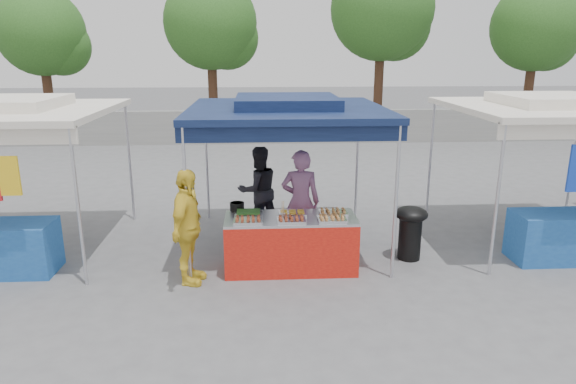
{
  "coord_description": "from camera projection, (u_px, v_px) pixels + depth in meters",
  "views": [
    {
      "loc": [
        -0.46,
        -7.49,
        3.31
      ],
      "look_at": [
        0.0,
        0.6,
        1.05
      ],
      "focal_mm": 32.0,
      "sensor_mm": 36.0,
      "label": 1
    }
  ],
  "objects": [
    {
      "name": "food_tray_fr",
      "position": [
        332.0,
        219.0,
        7.59
      ],
      "size": [
        0.42,
        0.3,
        0.07
      ],
      "color": "silver",
      "rests_on": "vendor_table"
    },
    {
      "name": "crate_right",
      "position": [
        300.0,
        242.0,
        8.74
      ],
      "size": [
        0.48,
        0.34,
        0.29
      ],
      "primitive_type": "cube",
      "color": "#1439A9",
      "rests_on": "ground_plane"
    },
    {
      "name": "skewer_cup",
      "position": [
        283.0,
        217.0,
        7.63
      ],
      "size": [
        0.09,
        0.09,
        0.11
      ],
      "primitive_type": "cylinder",
      "color": "silver",
      "rests_on": "vendor_table"
    },
    {
      "name": "vendor_table",
      "position": [
        291.0,
        243.0,
        7.91
      ],
      "size": [
        2.0,
        0.8,
        0.85
      ],
      "color": "red",
      "rests_on": "ground_plane"
    },
    {
      "name": "tree_2",
      "position": [
        385.0,
        13.0,
        19.68
      ],
      "size": [
        3.95,
        3.95,
        6.8
      ],
      "color": "#43281A",
      "rests_on": "ground_plane"
    },
    {
      "name": "customer_person",
      "position": [
        188.0,
        227.0,
        7.33
      ],
      "size": [
        0.6,
        1.06,
        1.7
      ],
      "primitive_type": "imported",
      "rotation": [
        0.0,
        0.0,
        1.37
      ],
      "color": "yellow",
      "rests_on": "ground_plane"
    },
    {
      "name": "main_canopy",
      "position": [
        287.0,
        109.0,
        8.42
      ],
      "size": [
        3.2,
        3.2,
        2.57
      ],
      "color": "silver",
      "rests_on": "ground_plane"
    },
    {
      "name": "tree_3",
      "position": [
        539.0,
        30.0,
        19.83
      ],
      "size": [
        3.49,
        3.42,
        5.88
      ],
      "color": "#43281A",
      "rests_on": "ground_plane"
    },
    {
      "name": "cooking_pot",
      "position": [
        237.0,
        207.0,
        8.09
      ],
      "size": [
        0.23,
        0.23,
        0.13
      ],
      "primitive_type": "cylinder",
      "color": "black",
      "rests_on": "vendor_table"
    },
    {
      "name": "wok_burner",
      "position": [
        410.0,
        228.0,
        8.28
      ],
      "size": [
        0.53,
        0.53,
        0.89
      ],
      "rotation": [
        0.0,
        0.0,
        -0.28
      ],
      "color": "black",
      "rests_on": "ground_plane"
    },
    {
      "name": "back_wall",
      "position": [
        272.0,
        127.0,
        18.54
      ],
      "size": [
        40.0,
        0.25,
        1.2
      ],
      "primitive_type": "cube",
      "color": "gray",
      "rests_on": "ground_plane"
    },
    {
      "name": "neighbor_stall_right",
      "position": [
        559.0,
        156.0,
        8.49
      ],
      "size": [
        3.2,
        3.2,
        2.57
      ],
      "color": "silver",
      "rests_on": "ground_plane"
    },
    {
      "name": "food_tray_br",
      "position": [
        333.0,
        213.0,
        7.89
      ],
      "size": [
        0.42,
        0.3,
        0.07
      ],
      "color": "silver",
      "rests_on": "vendor_table"
    },
    {
      "name": "crate_stacked",
      "position": [
        300.0,
        226.0,
        8.67
      ],
      "size": [
        0.47,
        0.33,
        0.28
      ],
      "primitive_type": "cube",
      "color": "#1439A9",
      "rests_on": "crate_right"
    },
    {
      "name": "crate_left",
      "position": [
        269.0,
        246.0,
        8.54
      ],
      "size": [
        0.53,
        0.37,
        0.32
      ],
      "primitive_type": "cube",
      "color": "#1439A9",
      "rests_on": "ground_plane"
    },
    {
      "name": "tree_1",
      "position": [
        214.0,
        27.0,
        19.45
      ],
      "size": [
        3.56,
        3.51,
        6.04
      ],
      "color": "#43281A",
      "rests_on": "ground_plane"
    },
    {
      "name": "vendor_woman",
      "position": [
        300.0,
        202.0,
        8.49
      ],
      "size": [
        0.68,
        0.49,
        1.75
      ],
      "primitive_type": "imported",
      "rotation": [
        0.0,
        0.0,
        3.03
      ],
      "color": "#8F5B84",
      "rests_on": "ground_plane"
    },
    {
      "name": "tree_0",
      "position": [
        46.0,
        36.0,
        19.2
      ],
      "size": [
        3.32,
        3.23,
        5.55
      ],
      "color": "#43281A",
      "rests_on": "ground_plane"
    },
    {
      "name": "ground_plane",
      "position": [
        290.0,
        266.0,
        8.12
      ],
      "size": [
        80.0,
        80.0,
        0.0
      ],
      "primitive_type": "plane",
      "color": "#5D5D60"
    },
    {
      "name": "food_tray_bm",
      "position": [
        292.0,
        213.0,
        7.87
      ],
      "size": [
        0.42,
        0.3,
        0.07
      ],
      "color": "silver",
      "rests_on": "vendor_table"
    },
    {
      "name": "food_tray_bl",
      "position": [
        248.0,
        213.0,
        7.86
      ],
      "size": [
        0.42,
        0.3,
        0.07
      ],
      "color": "silver",
      "rests_on": "vendor_table"
    },
    {
      "name": "food_tray_fl",
      "position": [
        248.0,
        221.0,
        7.52
      ],
      "size": [
        0.42,
        0.3,
        0.07
      ],
      "color": "silver",
      "rests_on": "vendor_table"
    },
    {
      "name": "food_tray_fm",
      "position": [
        291.0,
        220.0,
        7.56
      ],
      "size": [
        0.42,
        0.3,
        0.07
      ],
      "color": "silver",
      "rests_on": "vendor_table"
    },
    {
      "name": "helper_man",
      "position": [
        258.0,
        190.0,
        9.44
      ],
      "size": [
        0.96,
        0.87,
        1.62
      ],
      "primitive_type": "imported",
      "rotation": [
        0.0,
        0.0,
        3.53
      ],
      "color": "black",
      "rests_on": "ground_plane"
    },
    {
      "name": "neighbor_stall_left",
      "position": [
        1.0,
        163.0,
        8.0
      ],
      "size": [
        3.2,
        3.2,
        2.57
      ],
      "color": "silver",
      "rests_on": "ground_plane"
    }
  ]
}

